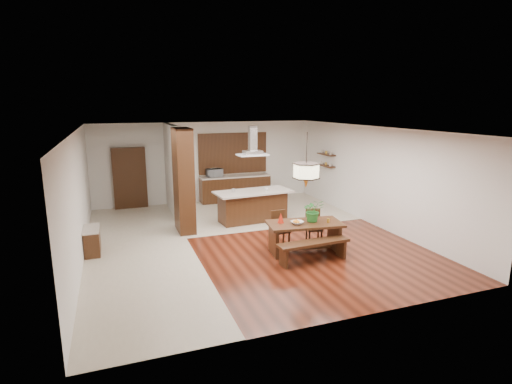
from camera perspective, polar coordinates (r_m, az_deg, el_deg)
name	(u,v)px	position (r m, az deg, el deg)	size (l,w,h in m)	color
room_shell	(245,162)	(10.31, -1.57, 4.29)	(9.00, 9.04, 2.92)	#3C150A
tile_hallway	(139,251)	(10.31, -16.31, -8.03)	(2.50, 9.00, 0.01)	beige
tile_kitchen	(257,211)	(13.44, 0.17, -2.73)	(5.50, 4.00, 0.01)	beige
soffit_band	(245,130)	(10.22, -1.60, 8.86)	(8.00, 9.00, 0.02)	#422410
partition_pier	(184,181)	(11.22, -10.31, 1.60)	(0.45, 1.00, 2.90)	black
partition_stub	(172,169)	(13.27, -11.86, 3.19)	(0.18, 2.40, 2.90)	silver
hallway_console	(92,241)	(10.41, -22.35, -6.48)	(0.37, 0.88, 0.63)	black
hallway_doorway	(130,178)	(14.31, -17.59, 1.90)	(1.10, 0.20, 2.10)	black
rear_counter	(235,188)	(14.82, -2.99, 0.56)	(2.60, 0.62, 0.95)	black
kitchen_window	(233,153)	(14.86, -3.34, 5.57)	(2.60, 0.08, 1.50)	#965F2D
shelf_lower	(326,166)	(14.34, 9.94, 3.74)	(0.26, 0.90, 0.04)	black
shelf_upper	(326,154)	(14.28, 10.00, 5.32)	(0.26, 0.90, 0.04)	black
dining_table	(305,230)	(9.74, 6.96, -5.46)	(1.89, 1.13, 0.74)	black
dining_bench	(313,252)	(9.26, 8.20, -8.41)	(1.73, 0.38, 0.49)	black
dining_chair_left	(281,229)	(10.13, 3.56, -5.26)	(0.39, 0.39, 0.89)	black
dining_chair_right	(314,227)	(10.40, 8.31, -4.94)	(0.39, 0.39, 0.88)	black
pendant_lantern	(307,160)	(9.36, 7.23, 4.50)	(0.64, 0.64, 1.31)	beige
foliage_plant	(313,210)	(9.72, 8.18, -2.63)	(0.50, 0.43, 0.55)	#267229
fruit_bowl	(297,223)	(9.53, 5.90, -4.37)	(0.28, 0.28, 0.07)	beige
napkin_cone	(281,218)	(9.58, 3.56, -3.71)	(0.15, 0.15, 0.24)	#B01D0C
gold_ornament	(328,220)	(9.76, 10.28, -4.02)	(0.07, 0.07, 0.10)	gold
kitchen_island	(253,206)	(12.19, -0.46, -1.96)	(2.39, 1.20, 0.96)	black
range_hood	(253,141)	(11.86, -0.49, 7.32)	(0.90, 0.55, 0.87)	silver
island_cup	(266,189)	(12.09, 1.45, 0.40)	(0.11, 0.11, 0.09)	silver
microwave	(214,173)	(14.49, -5.95, 2.74)	(0.54, 0.36, 0.30)	#B0B3B7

